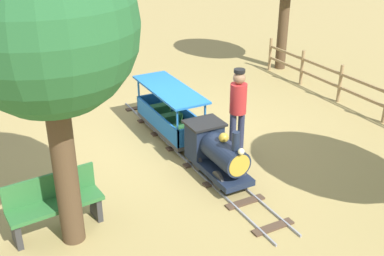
{
  "coord_description": "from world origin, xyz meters",
  "views": [
    {
      "loc": [
        3.59,
        7.18,
        4.17
      ],
      "look_at": [
        0.0,
        0.45,
        0.55
      ],
      "focal_mm": 43.94,
      "sensor_mm": 36.0,
      "label": 1
    }
  ],
  "objects": [
    {
      "name": "conductor_person",
      "position": [
        -0.78,
        0.73,
        0.96
      ],
      "size": [
        0.3,
        0.3,
        1.62
      ],
      "color": "#282D47",
      "rests_on": "ground_plane"
    },
    {
      "name": "ground_plane",
      "position": [
        0.0,
        0.0,
        0.0
      ],
      "size": [
        60.0,
        60.0,
        0.0
      ],
      "primitive_type": "plane",
      "color": "#A38C51"
    },
    {
      "name": "passenger_car",
      "position": [
        0.0,
        -0.48,
        0.43
      ],
      "size": [
        0.72,
        2.0,
        0.97
      ],
      "color": "#3F3F3F",
      "rests_on": "ground_plane"
    },
    {
      "name": "locomotive",
      "position": [
        0.0,
        1.3,
        0.49
      ],
      "size": [
        0.62,
        1.44,
        1.04
      ],
      "color": "#192338",
      "rests_on": "ground_plane"
    },
    {
      "name": "fence_section",
      "position": [
        -4.25,
        0.42,
        0.48
      ],
      "size": [
        0.08,
        6.78,
        0.9
      ],
      "color": "#93754C",
      "rests_on": "ground_plane"
    },
    {
      "name": "track",
      "position": [
        0.0,
        0.42,
        0.02
      ],
      "size": [
        0.66,
        5.7,
        0.04
      ],
      "color": "gray",
      "rests_on": "ground_plane"
    },
    {
      "name": "park_bench",
      "position": [
        2.72,
        1.47,
        0.42
      ],
      "size": [
        1.33,
        0.51,
        0.82
      ],
      "color": "#2D6B33",
      "rests_on": "ground_plane"
    },
    {
      "name": "oak_tree_far",
      "position": [
        2.57,
        1.81,
        2.91
      ],
      "size": [
        2.14,
        2.14,
        4.02
      ],
      "color": "#4C3823",
      "rests_on": "ground_plane"
    }
  ]
}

